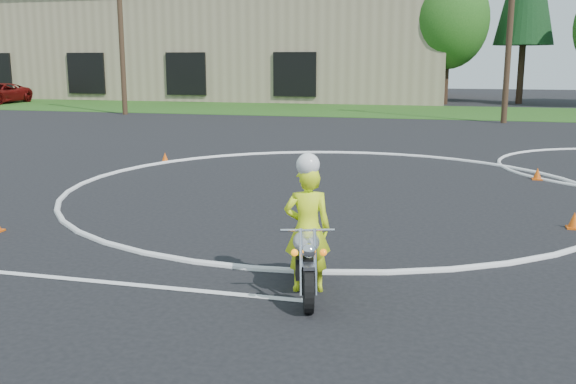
# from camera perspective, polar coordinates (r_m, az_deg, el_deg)

# --- Properties ---
(ground) EXTENTS (120.00, 120.00, 0.00)m
(ground) POSITION_cam_1_polar(r_m,az_deg,el_deg) (12.00, 1.23, -2.53)
(ground) COLOR black
(ground) RESTS_ON ground
(grass_strip) EXTENTS (120.00, 10.00, 0.02)m
(grass_strip) POSITION_cam_1_polar(r_m,az_deg,el_deg) (38.53, 10.52, 7.07)
(grass_strip) COLOR #1E4714
(grass_strip) RESTS_ON ground
(course_markings) EXTENTS (19.05, 19.05, 0.12)m
(course_markings) POSITION_cam_1_polar(r_m,az_deg,el_deg) (15.96, 12.46, 0.78)
(course_markings) COLOR silver
(course_markings) RESTS_ON ground
(primary_motorcycle) EXTENTS (0.74, 1.81, 0.97)m
(primary_motorcycle) POSITION_cam_1_polar(r_m,az_deg,el_deg) (8.16, 1.60, -5.91)
(primary_motorcycle) COLOR black
(primary_motorcycle) RESTS_ON ground
(rider_primary_grp) EXTENTS (0.68, 0.54, 1.81)m
(rider_primary_grp) POSITION_cam_1_polar(r_m,az_deg,el_deg) (8.18, 1.74, -2.97)
(rider_primary_grp) COLOR #E2FF1A
(rider_primary_grp) RESTS_ON ground
(traffic_cones) EXTENTS (20.54, 11.79, 0.30)m
(traffic_cones) POSITION_cam_1_polar(r_m,az_deg,el_deg) (14.51, 17.35, -0.02)
(traffic_cones) COLOR #D9500B
(traffic_cones) RESTS_ON ground
(warehouse) EXTENTS (41.00, 17.00, 8.30)m
(warehouse) POSITION_cam_1_polar(r_m,az_deg,el_deg) (55.33, -7.69, 12.78)
(warehouse) COLOR tan
(warehouse) RESTS_ON ground
(utility_poles) EXTENTS (41.60, 1.12, 10.00)m
(utility_poles) POSITION_cam_1_polar(r_m,az_deg,el_deg) (32.49, 19.21, 14.99)
(utility_poles) COLOR #473321
(utility_poles) RESTS_ON ground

